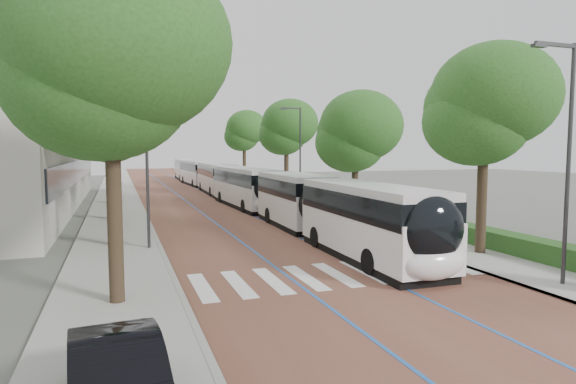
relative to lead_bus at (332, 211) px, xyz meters
name	(u,v)px	position (x,y,z in m)	size (l,w,h in m)	color
ground	(343,282)	(-2.64, -6.69, -1.63)	(160.00, 160.00, 0.00)	#51544C
road	(187,191)	(-2.64, 33.31, -1.62)	(11.00, 140.00, 0.02)	brown
sidewalk_left	(117,193)	(-10.14, 33.31, -1.57)	(4.00, 140.00, 0.12)	gray
sidewalk_right	(251,189)	(4.86, 33.31, -1.57)	(4.00, 140.00, 0.12)	gray
kerb_left	(136,192)	(-8.24, 33.31, -1.57)	(0.20, 140.00, 0.14)	gray
kerb_right	(236,189)	(2.96, 33.31, -1.57)	(0.20, 140.00, 0.14)	gray
zebra_crossing	(336,274)	(-2.44, -5.69, -1.60)	(10.55, 3.60, 0.01)	silver
lane_line_left	(173,191)	(-4.24, 33.31, -1.60)	(0.12, 126.00, 0.01)	#2158A9
lane_line_right	(202,191)	(-1.04, 33.31, -1.60)	(0.12, 126.00, 0.01)	#2158A9
hedge	(542,250)	(6.46, -6.69, -1.11)	(1.20, 14.00, 0.80)	#1F4517
streetlight_near	(565,145)	(3.98, -9.69, 3.19)	(1.82, 0.20, 8.00)	#2E2E30
streetlight_far	(298,148)	(3.98, 15.31, 3.19)	(1.82, 0.20, 8.00)	#2E2E30
lamp_post_left	(147,162)	(-8.74, 1.31, 2.49)	(0.14, 0.14, 8.00)	#2E2E30
trees_left	(114,118)	(-10.14, 15.80, 5.38)	(6.37, 60.79, 10.12)	black
trees_right	(315,129)	(5.06, 14.33, 4.68)	(5.59, 47.26, 9.04)	black
lead_bus	(332,211)	(0.00, 0.00, 0.00)	(2.83, 18.44, 3.20)	black
bus_queued_0	(247,187)	(-0.20, 15.99, 0.00)	(2.91, 12.47, 3.20)	white
bus_queued_1	(217,178)	(-0.03, 29.20, 0.00)	(2.89, 12.47, 3.20)	white
bus_queued_2	(197,173)	(-0.09, 42.23, 0.00)	(2.95, 12.48, 3.20)	white
bus_queued_3	(186,169)	(0.06, 54.66, 0.00)	(2.94, 12.47, 3.20)	white
parked_car	(118,382)	(-10.11, -13.56, -0.80)	(1.50, 4.30, 1.42)	black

